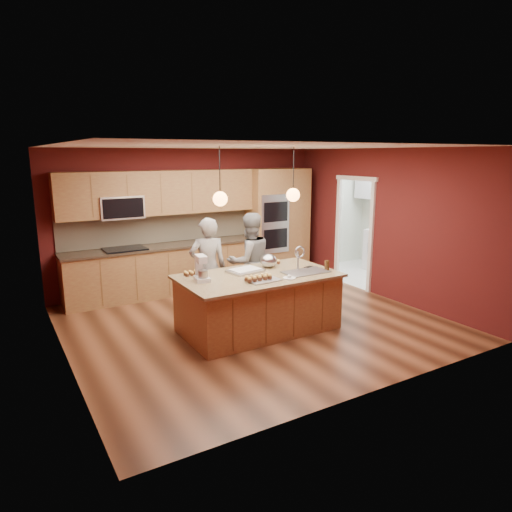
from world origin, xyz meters
TOP-DOWN VIEW (x-y plane):
  - floor at (0.00, 0.00)m, footprint 5.50×5.50m
  - ceiling at (0.00, 0.00)m, footprint 5.50×5.50m
  - wall_back at (0.00, 2.50)m, footprint 5.50×0.00m
  - wall_front at (0.00, -2.50)m, footprint 5.50×0.00m
  - wall_left at (-2.75, 0.00)m, footprint 0.00×5.00m
  - wall_right at (2.75, 0.00)m, footprint 0.00×5.00m
  - cabinet_run at (-0.68, 2.25)m, footprint 3.74×0.64m
  - oven_column at (1.85, 2.19)m, footprint 1.30×0.62m
  - doorway_trim at (2.73, 0.80)m, footprint 0.08×1.11m
  - laundry_room at (4.35, 1.20)m, footprint 2.60×2.70m
  - pendant_left at (-0.70, -0.26)m, footprint 0.20×0.20m
  - pendant_right at (0.51, -0.26)m, footprint 0.20×0.20m
  - island at (-0.08, -0.26)m, footprint 2.32×1.30m
  - person_left at (-0.49, 0.65)m, footprint 0.68×0.53m
  - person_right at (0.28, 0.65)m, footprint 0.83×0.67m
  - stand_mixer at (-0.95, -0.13)m, footprint 0.23×0.29m
  - sheet_cake at (-0.18, -0.02)m, footprint 0.55×0.44m
  - cooling_rack at (-0.20, -0.57)m, footprint 0.46×0.34m
  - mixing_bowl at (0.27, 0.04)m, footprint 0.27×0.27m
  - plate at (0.18, -0.67)m, footprint 0.18×0.18m
  - tumbler at (0.96, -0.54)m, footprint 0.07×0.07m
  - phone at (0.82, -0.28)m, footprint 0.16×0.11m
  - cupcakes_left at (-0.92, 0.22)m, footprint 0.29×0.15m
  - cupcakes_rack at (-0.27, -0.56)m, footprint 0.41×0.16m
  - cupcakes_right at (0.51, 0.24)m, footprint 0.15×0.23m
  - washer at (4.17, 0.92)m, footprint 0.78×0.79m
  - dryer at (4.20, 1.46)m, footprint 0.63×0.65m

SIDE VIEW (x-z plane):
  - floor at x=0.00m, z-range 0.00..0.00m
  - island at x=-0.08m, z-range -0.18..1.06m
  - dryer at x=4.20m, z-range 0.00..0.93m
  - washer at x=4.17m, z-range 0.00..1.10m
  - person_left at x=-0.49m, z-range 0.00..1.63m
  - person_right at x=0.28m, z-range 0.00..1.65m
  - phone at x=0.82m, z-range 0.86..0.87m
  - plate at x=0.18m, z-range 0.86..0.87m
  - cooling_rack at x=-0.20m, z-range 0.86..0.88m
  - sheet_cake at x=-0.18m, z-range 0.85..0.90m
  - cupcakes_left at x=-0.92m, z-range 0.86..0.92m
  - cupcakes_right at x=0.51m, z-range 0.86..0.93m
  - cupcakes_rack at x=-0.27m, z-range 0.87..0.95m
  - tumbler at x=0.96m, z-range 0.86..1.00m
  - mixing_bowl at x=0.27m, z-range 0.85..1.07m
  - cabinet_run at x=-0.68m, z-range -0.17..2.13m
  - stand_mixer at x=-0.95m, z-range 0.83..1.19m
  - doorway_trim at x=2.73m, z-range -0.05..2.15m
  - oven_column at x=1.85m, z-range 0.00..2.30m
  - wall_back at x=0.00m, z-range -1.40..4.10m
  - wall_front at x=0.00m, z-range -1.40..4.10m
  - wall_left at x=-2.75m, z-range -1.15..3.85m
  - wall_right at x=2.75m, z-range -1.15..3.85m
  - laundry_room at x=4.35m, z-range 0.60..3.30m
  - pendant_left at x=-0.70m, z-range 1.60..2.40m
  - pendant_right at x=0.51m, z-range 1.60..2.40m
  - ceiling at x=0.00m, z-range 2.70..2.70m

